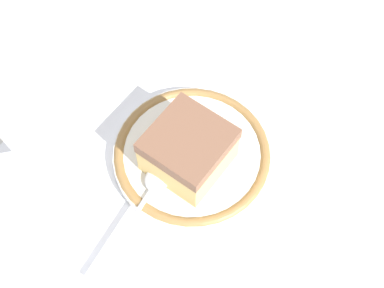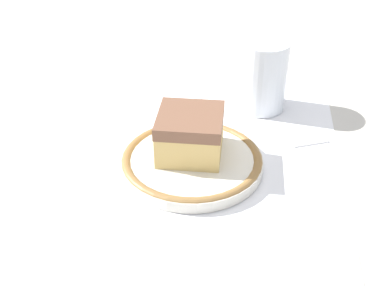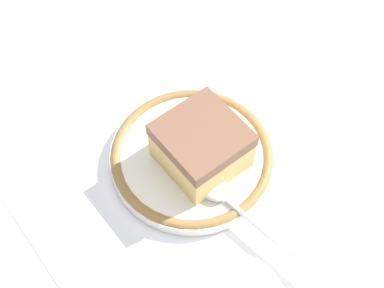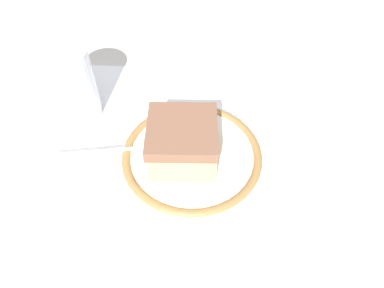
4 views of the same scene
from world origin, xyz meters
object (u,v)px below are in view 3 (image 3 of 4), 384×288
napkin (140,48)px  cake_slice (201,145)px  plate (192,157)px  spoon (225,198)px

napkin → cake_slice: bearing=166.6°
plate → spoon: (-0.06, 0.01, 0.01)m
plate → cake_slice: cake_slice is taller
plate → napkin: size_ratio=1.23×
plate → napkin: plate is taller
spoon → plate: bearing=-5.4°
spoon → napkin: 0.23m
plate → spoon: size_ratio=1.19×
cake_slice → napkin: bearing=-13.4°
cake_slice → napkin: (0.17, -0.04, -0.04)m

